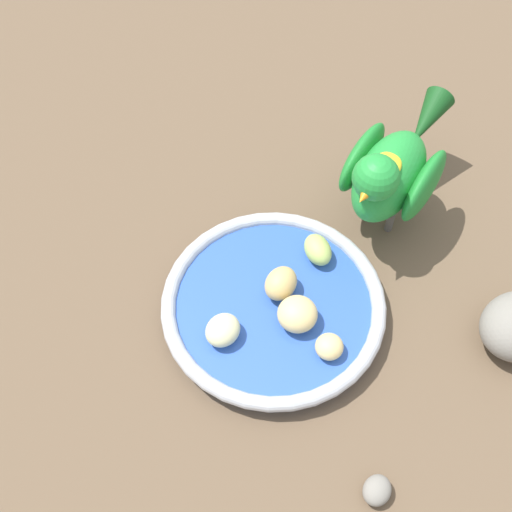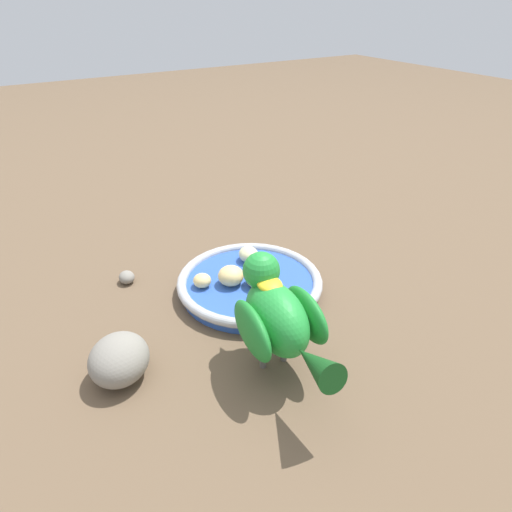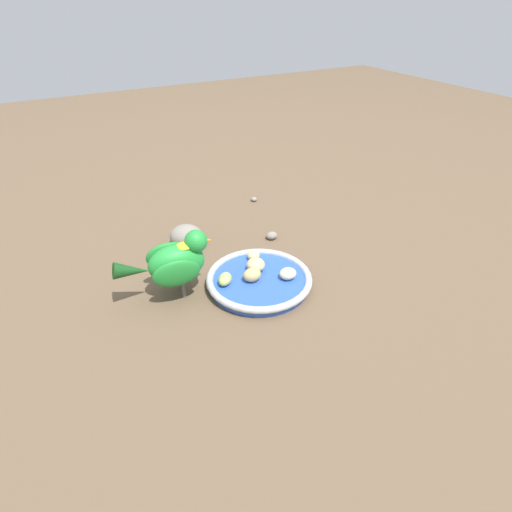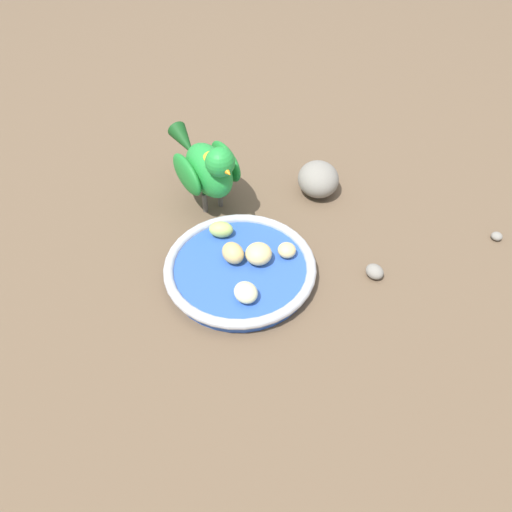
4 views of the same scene
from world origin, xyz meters
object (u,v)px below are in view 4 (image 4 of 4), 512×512
object	(u,v)px
apple_piece_4	(221,229)
pebble_0	(497,236)
pebble_1	(375,272)
apple_piece_1	(287,250)
apple_piece_3	(246,292)
rock_large	(318,179)
feeding_bowl	(239,267)
parrot	(208,167)
apple_piece_2	(259,254)
apple_piece_0	(233,253)

from	to	relation	value
apple_piece_4	pebble_0	world-z (taller)	apple_piece_4
pebble_1	apple_piece_1	bearing A→B (deg)	-138.91
apple_piece_3	rock_large	distance (m)	0.27
feeding_bowl	apple_piece_4	xyz separation A→B (m)	(-0.07, 0.02, 0.02)
parrot	pebble_1	xyz separation A→B (m)	(0.27, 0.10, -0.07)
apple_piece_2	pebble_0	bearing A→B (deg)	61.72
parrot	pebble_0	distance (m)	0.46
apple_piece_2	parrot	world-z (taller)	parrot
feeding_bowl	parrot	distance (m)	0.17
apple_piece_0	pebble_1	bearing A→B (deg)	47.86
feeding_bowl	apple_piece_3	xyz separation A→B (m)	(0.05, -0.03, 0.02)
apple_piece_3	apple_piece_2	bearing A→B (deg)	127.92
apple_piece_3	rock_large	world-z (taller)	rock_large
feeding_bowl	apple_piece_2	bearing A→B (deg)	68.84
apple_piece_3	apple_piece_4	xyz separation A→B (m)	(-0.12, 0.04, 0.00)
feeding_bowl	apple_piece_1	size ratio (longest dim) A/B	8.16
apple_piece_0	apple_piece_3	distance (m)	0.07
feeding_bowl	rock_large	distance (m)	0.23
feeding_bowl	apple_piece_2	size ratio (longest dim) A/B	5.72
parrot	apple_piece_4	bearing A→B (deg)	-16.98
apple_piece_4	feeding_bowl	bearing A→B (deg)	-14.12
apple_piece_1	rock_large	size ratio (longest dim) A/B	0.34
apple_piece_3	pebble_0	world-z (taller)	apple_piece_3
rock_large	apple_piece_1	bearing A→B (deg)	-57.73
parrot	pebble_0	xyz separation A→B (m)	(0.34, 0.30, -0.07)
apple_piece_0	parrot	world-z (taller)	parrot
apple_piece_3	rock_large	bearing A→B (deg)	116.55
apple_piece_2	feeding_bowl	bearing A→B (deg)	-111.16
feeding_bowl	apple_piece_4	distance (m)	0.07
apple_piece_1	pebble_0	size ratio (longest dim) A/B	1.58
apple_piece_0	pebble_0	bearing A→B (deg)	60.63
apple_piece_1	apple_piece_3	world-z (taller)	apple_piece_3
feeding_bowl	apple_piece_4	size ratio (longest dim) A/B	6.01
apple_piece_4	pebble_1	world-z (taller)	apple_piece_4
parrot	pebble_1	bearing A→B (deg)	26.17
feeding_bowl	apple_piece_3	distance (m)	0.06
apple_piece_2	pebble_1	xyz separation A→B (m)	(0.11, 0.12, -0.02)
feeding_bowl	pebble_0	xyz separation A→B (m)	(0.19, 0.36, -0.01)
feeding_bowl	apple_piece_2	distance (m)	0.04
apple_piece_0	apple_piece_1	size ratio (longest dim) A/B	1.38
pebble_1	apple_piece_0	bearing A→B (deg)	-132.14
apple_piece_0	apple_piece_4	world-z (taller)	apple_piece_0
rock_large	pebble_0	bearing A→B (deg)	28.29
apple_piece_3	parrot	bearing A→B (deg)	158.00
apple_piece_2	parrot	xyz separation A→B (m)	(-0.16, 0.03, 0.04)
feeding_bowl	pebble_1	world-z (taller)	feeding_bowl
feeding_bowl	pebble_1	bearing A→B (deg)	50.70
apple_piece_1	pebble_1	bearing A→B (deg)	41.09
apple_piece_3	apple_piece_4	world-z (taller)	same
feeding_bowl	apple_piece_4	world-z (taller)	apple_piece_4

